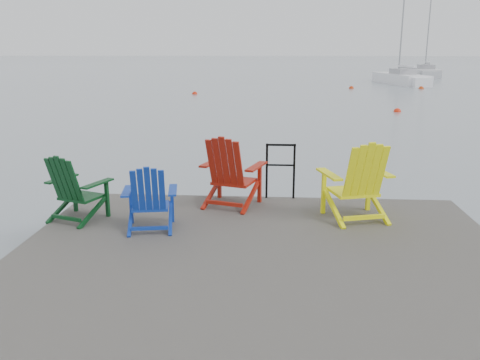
# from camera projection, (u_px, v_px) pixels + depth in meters

# --- Properties ---
(ground) EXTENTS (400.00, 400.00, 0.00)m
(ground) POSITION_uv_depth(u_px,v_px,m) (260.00, 296.00, 6.08)
(ground) COLOR gray
(ground) RESTS_ON ground
(dock) EXTENTS (6.00, 5.00, 1.40)m
(dock) POSITION_uv_depth(u_px,v_px,m) (260.00, 269.00, 5.99)
(dock) COLOR #2A2725
(dock) RESTS_ON ground
(handrail) EXTENTS (0.48, 0.04, 0.90)m
(handrail) POSITION_uv_depth(u_px,v_px,m) (280.00, 166.00, 8.17)
(handrail) COLOR black
(handrail) RESTS_ON dock
(chair_green) EXTENTS (0.91, 0.87, 0.96)m
(chair_green) POSITION_uv_depth(u_px,v_px,m) (75.00, 187.00, 7.11)
(chair_green) COLOR #0A3715
(chair_green) RESTS_ON dock
(chair_blue) EXTENTS (0.80, 0.75, 0.90)m
(chair_blue) POSITION_uv_depth(u_px,v_px,m) (150.00, 197.00, 6.74)
(chair_blue) COLOR #0E2F97
(chair_blue) RESTS_ON dock
(chair_red) EXTENTS (1.04, 0.99, 1.10)m
(chair_red) POSITION_uv_depth(u_px,v_px,m) (230.00, 171.00, 7.74)
(chair_red) COLOR #9A180B
(chair_red) RESTS_ON dock
(chair_yellow) EXTENTS (1.06, 1.01, 1.14)m
(chair_yellow) POSITION_uv_depth(u_px,v_px,m) (358.00, 180.00, 7.12)
(chair_yellow) COLOR #F6F70D
(chair_yellow) RESTS_ON dock
(sailboat_near) EXTENTS (3.35, 7.97, 10.77)m
(sailboat_near) POSITION_uv_depth(u_px,v_px,m) (400.00, 79.00, 42.66)
(sailboat_near) COLOR white
(sailboat_near) RESTS_ON ground
(sailboat_mid) EXTENTS (3.67, 8.92, 11.93)m
(sailboat_mid) POSITION_uv_depth(u_px,v_px,m) (425.00, 73.00, 54.02)
(sailboat_mid) COLOR silver
(sailboat_mid) RESTS_ON ground
(buoy_a) EXTENTS (0.35, 0.35, 0.35)m
(buoy_a) POSITION_uv_depth(u_px,v_px,m) (397.00, 112.00, 23.67)
(buoy_a) COLOR red
(buoy_a) RESTS_ON ground
(buoy_b) EXTENTS (0.34, 0.34, 0.34)m
(buoy_b) POSITION_uv_depth(u_px,v_px,m) (195.00, 94.00, 32.86)
(buoy_b) COLOR red
(buoy_b) RESTS_ON ground
(buoy_c) EXTENTS (0.37, 0.37, 0.37)m
(buoy_c) POSITION_uv_depth(u_px,v_px,m) (351.00, 88.00, 37.49)
(buoy_c) COLOR #BE300B
(buoy_c) RESTS_ON ground
(buoy_d) EXTENTS (0.37, 0.37, 0.37)m
(buoy_d) POSITION_uv_depth(u_px,v_px,m) (421.00, 89.00, 37.21)
(buoy_d) COLOR #BE360B
(buoy_d) RESTS_ON ground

